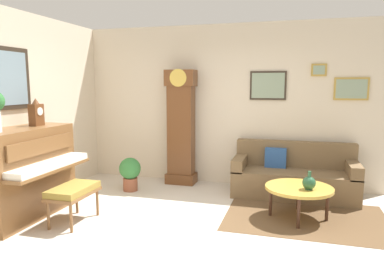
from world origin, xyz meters
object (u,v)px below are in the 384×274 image
Objects in this scene: grandfather_clock at (181,130)px; couch at (294,176)px; piano at (24,173)px; piano_bench at (73,192)px; potted_plant at (130,172)px; coffee_table at (299,189)px; green_jug at (309,183)px; mantel_clock at (36,113)px.

grandfather_clock is 1.07× the size of couch.
piano is 0.76m from piano_bench.
couch is (3.45, 1.97, -0.30)m from piano.
piano_bench is 0.34× the size of grandfather_clock.
couch is 3.39× the size of potted_plant.
piano is 1.64× the size of coffee_table.
grandfather_clock is at bearing 148.83° from coffee_table.
piano_bench reaches higher than coffee_table.
coffee_table is at bearing 139.55° from green_jug.
mantel_clock is at bearing -169.76° from coffee_table.
piano_bench is at bearing -93.33° from potted_plant.
grandfather_clock is 2.43m from coffee_table.
coffee_table is 0.19m from green_jug.
coffee_table is at bearing -31.17° from grandfather_clock.
potted_plant reaches higher than piano_bench.
piano is at bearing 179.82° from piano_bench.
piano_bench is at bearing -144.07° from couch.
green_jug is at bearing 8.38° from mantel_clock.
piano is 3.99m from couch.
mantel_clock reaches higher than potted_plant.
green_jug is 0.43× the size of potted_plant.
grandfather_clock is (1.50, 2.16, 0.36)m from piano.
grandfather_clock is at bearing 45.09° from potted_plant.
potted_plant is (0.82, 1.47, -0.29)m from piano.
piano is at bearing -165.16° from coffee_table.
potted_plant is (-2.63, -0.50, 0.01)m from couch.
potted_plant is at bearing -134.91° from grandfather_clock.
potted_plant is (-0.68, -0.68, -0.64)m from grandfather_clock.
grandfather_clock is at bearing 148.26° from green_jug.
couch is at bearing 29.66° from piano.
coffee_table is (2.79, 0.94, -0.00)m from piano_bench.
coffee_table is 3.67× the size of green_jug.
grandfather_clock reaches higher than piano_bench.
piano reaches higher than piano_bench.
mantel_clock reaches higher than coffee_table.
couch is at bearing 93.78° from coffee_table.
green_jug is at bearing -12.77° from potted_plant.
couch is at bearing -5.49° from grandfather_clock.
potted_plant is at bearing 55.07° from mantel_clock.
grandfather_clock is 2.55m from green_jug.
mantel_clock reaches higher than green_jug.
coffee_table is 2.32× the size of mantel_clock.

